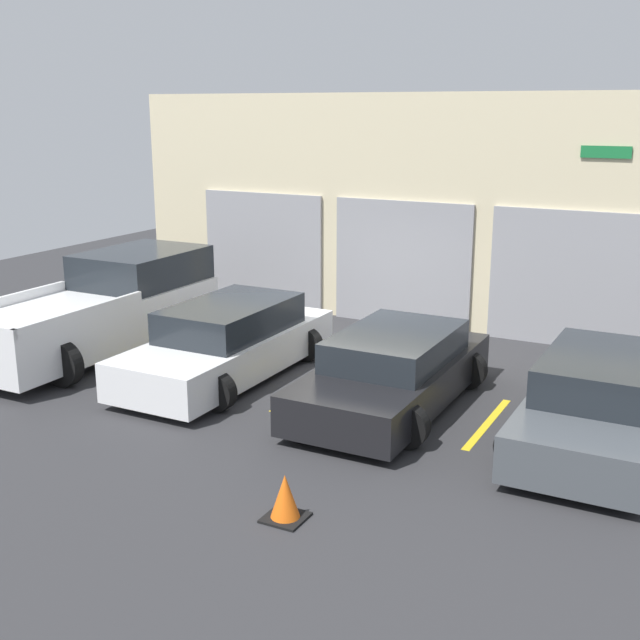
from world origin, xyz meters
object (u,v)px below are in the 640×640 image
object	(u,v)px
traffic_cone	(285,499)
sedan_side	(599,402)
pickup_truck	(104,307)
van_right	(393,371)
sedan_white	(229,343)

from	to	relation	value
traffic_cone	sedan_side	bearing A→B (deg)	54.52
pickup_truck	van_right	world-z (taller)	pickup_truck
sedan_white	traffic_cone	bearing A→B (deg)	-49.11
pickup_truck	sedan_white	xyz separation A→B (m)	(3.09, -0.31, -0.21)
van_right	sedan_side	bearing A→B (deg)	0.03
traffic_cone	pickup_truck	bearing A→B (deg)	146.92
van_right	pickup_truck	bearing A→B (deg)	177.13
pickup_truck	traffic_cone	bearing A→B (deg)	-33.08
sedan_white	sedan_side	xyz separation A→B (m)	(6.18, -0.00, -0.02)
sedan_side	van_right	size ratio (longest dim) A/B	0.99
pickup_truck	van_right	bearing A→B (deg)	-2.87
sedan_white	traffic_cone	xyz separation A→B (m)	(3.39, -3.92, -0.36)
pickup_truck	sedan_side	size ratio (longest dim) A/B	1.26
sedan_white	sedan_side	size ratio (longest dim) A/B	1.07
pickup_truck	sedan_white	bearing A→B (deg)	-5.67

